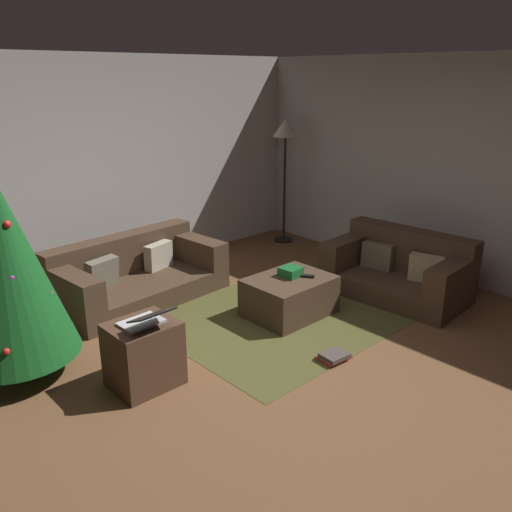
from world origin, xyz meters
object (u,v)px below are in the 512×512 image
Objects in this scene: laptop at (145,320)px; corner_lamp at (285,138)px; couch_left at (135,275)px; christmas_tree at (5,267)px; couch_right at (400,270)px; side_table at (144,354)px; gift_box at (291,272)px; tv_remote at (307,276)px; book_stack at (334,356)px; ottoman at (289,296)px.

laptop is 0.22× the size of corner_lamp.
couch_left is 1.07× the size of christmas_tree.
couch_right is 4.01m from christmas_tree.
corner_lamp is (3.60, 1.94, 1.24)m from side_table.
christmas_tree is at bearing 126.09° from laptop.
gift_box is 1.25× the size of tv_remote.
laptop is at bearing -88.20° from side_table.
tv_remote is 0.55× the size of book_stack.
laptop reaches higher than couch_left.
laptop is (0.67, -0.92, -0.35)m from christmas_tree.
gift_box is 1.13m from book_stack.
side_table is at bearing -176.20° from ottoman.
couch_left is 1.85m from christmas_tree.
book_stack is 0.17× the size of corner_lamp.
couch_left is 6.53× the size of book_stack.
christmas_tree is at bearing 127.87° from side_table.
gift_box is at bearing -15.58° from christmas_tree.
couch_left is at bearing 123.62° from gift_box.
side_table is at bearing -52.13° from christmas_tree.
couch_left reaches higher than ottoman.
tv_remote is 2.76m from corner_lamp.
tv_remote is at bearing 68.58° from couch_right.
gift_box is (-1.25, 0.51, 0.16)m from couch_right.
corner_lamp is at bearing -15.59° from couch_right.
corner_lamp reaches higher than laptop.
corner_lamp reaches higher than tv_remote.
book_stack is at bearing -38.56° from christmas_tree.
couch_right is 7.81× the size of gift_box.
side_table is at bearing 150.49° from book_stack.
laptop reaches higher than book_stack.
gift_box is 0.37× the size of side_table.
side_table is at bearing -151.61° from corner_lamp.
christmas_tree is 6.09× the size of book_stack.
ottoman is 0.25m from gift_box.
ottoman is at bearing 3.80° from side_table.
gift_box is at bearing 64.53° from couch_right.
ottoman is 1.81m from side_table.
laptop is (-1.95, -0.08, 0.18)m from tv_remote.
book_stack is at bearing -29.51° from side_table.
couch_left is 2.97m from couch_right.
corner_lamp reaches higher than side_table.
couch_right is 1.84× the size of ottoman.
couch_left is at bearing 26.08° from christmas_tree.
laptop is at bearing 58.18° from couch_left.
christmas_tree is 1.28m from side_table.
couch_right is at bearing 14.78° from book_stack.
couch_right is 2.90× the size of side_table.
laptop reaches higher than ottoman.
ottoman is at bearing 113.10° from tv_remote.
christmas_tree reaches higher than corner_lamp.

